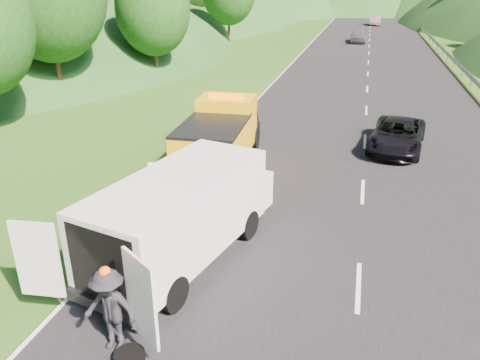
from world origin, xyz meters
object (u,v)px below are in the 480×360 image
(child, at_px, (184,240))
(worker, at_px, (115,347))
(suitcase, at_px, (116,204))
(tow_truck, at_px, (220,134))
(woman, at_px, (155,204))
(white_van, at_px, (183,212))
(passing_suv, at_px, (395,150))

(child, relative_size, worker, 0.56)
(worker, bearing_deg, suitcase, 120.46)
(tow_truck, relative_size, woman, 4.20)
(child, bearing_deg, suitcase, -163.68)
(white_van, height_order, child, white_van)
(white_van, bearing_deg, child, 127.06)
(worker, distance_m, suitcase, 6.48)
(white_van, xyz_separation_m, passing_suv, (6.12, 10.99, -1.44))
(child, bearing_deg, white_van, -28.18)
(passing_suv, bearing_deg, woman, -127.65)
(woman, relative_size, child, 1.45)
(tow_truck, bearing_deg, woman, -107.74)
(white_van, relative_size, child, 7.16)
(tow_truck, relative_size, white_van, 0.85)
(white_van, height_order, suitcase, white_van)
(worker, height_order, suitcase, worker)
(tow_truck, bearing_deg, child, -86.29)
(woman, height_order, suitcase, woman)
(tow_truck, distance_m, child, 6.50)
(woman, relative_size, suitcase, 2.62)
(woman, xyz_separation_m, child, (1.86, -2.05, 0.00))
(child, xyz_separation_m, worker, (0.16, -4.56, 0.00))
(white_van, distance_m, suitcase, 4.01)
(white_van, distance_m, woman, 3.97)
(tow_truck, xyz_separation_m, woman, (-1.12, -4.26, -1.35))
(suitcase, bearing_deg, tow_truck, 67.63)
(woman, bearing_deg, tow_truck, -14.10)
(white_van, bearing_deg, passing_suv, 74.57)
(suitcase, bearing_deg, woman, 41.64)
(tow_truck, distance_m, woman, 4.61)
(tow_truck, height_order, suitcase, tow_truck)
(worker, bearing_deg, passing_suv, 69.22)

